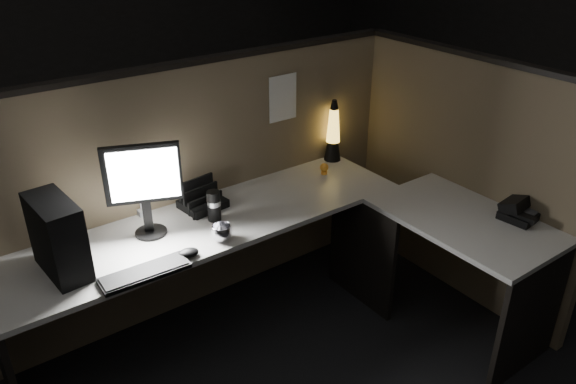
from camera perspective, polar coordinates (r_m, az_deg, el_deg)
floor at (r=3.19m, az=0.96°, el=-18.02°), size 6.00×6.00×0.00m
room_shell at (r=2.34m, az=1.27°, el=11.15°), size 6.00×6.00×6.00m
partition_back at (r=3.40m, az=-8.42°, el=0.39°), size 2.66×0.06×1.50m
partition_right at (r=3.62m, az=17.12°, el=1.19°), size 0.06×1.66×1.50m
desk at (r=3.06m, az=0.88°, el=-6.18°), size 2.60×1.60×0.73m
pc_tower at (r=2.77m, az=-22.36°, el=-4.25°), size 0.19×0.36×0.37m
monitor at (r=2.90m, az=-14.46°, el=1.07°), size 0.37×0.19×0.50m
keyboard at (r=2.72m, az=-14.35°, el=-7.98°), size 0.42×0.15×0.02m
mouse at (r=2.80m, az=-10.07°, el=-6.11°), size 0.12×0.09×0.04m
clip_lamp at (r=3.09m, az=-14.35°, el=-0.44°), size 0.05×0.20×0.25m
organizer at (r=3.22m, az=-8.75°, el=-0.86°), size 0.25×0.23×0.17m
lava_lamp at (r=3.74m, az=4.61°, el=5.75°), size 0.11×0.11×0.42m
travel_mug at (r=3.05m, az=-7.54°, el=-1.40°), size 0.08×0.08×0.17m
steel_mug at (r=2.89m, az=-6.78°, el=-4.14°), size 0.11×0.11×0.09m
figurine at (r=3.57m, az=3.70°, el=2.52°), size 0.05×0.05×0.05m
pinned_paper at (r=3.46m, az=-0.52°, el=9.52°), size 0.20×0.00×0.29m
desk_phone at (r=3.32m, az=22.39°, el=-1.70°), size 0.22×0.23×0.12m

